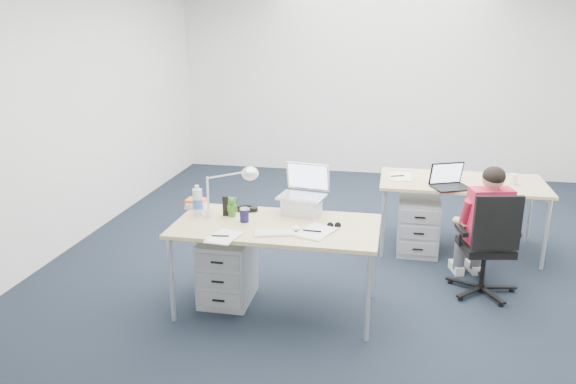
{
  "coord_description": "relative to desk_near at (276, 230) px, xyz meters",
  "views": [
    {
      "loc": [
        0.25,
        -4.97,
        2.26
      ],
      "look_at": [
        -0.63,
        -0.46,
        0.85
      ],
      "focal_mm": 35.0,
      "sensor_mm": 36.0,
      "label": 1
    }
  ],
  "objects": [
    {
      "name": "desk_near",
      "position": [
        0.0,
        0.0,
        0.0
      ],
      "size": [
        1.6,
        0.8,
        0.73
      ],
      "color": "tan",
      "rests_on": "ground"
    },
    {
      "name": "drawer_pedestal_near",
      "position": [
        -0.43,
        0.07,
        -0.41
      ],
      "size": [
        0.4,
        0.5,
        0.55
      ],
      "primitive_type": "cube",
      "color": "#A8ACAE",
      "rests_on": "ground"
    },
    {
      "name": "papers_right",
      "position": [
        0.32,
        -0.12,
        0.05
      ],
      "size": [
        0.3,
        0.36,
        0.01
      ],
      "primitive_type": "cube",
      "rotation": [
        0.0,
        0.0,
        -0.35
      ],
      "color": "#EBC888",
      "rests_on": "desk_near"
    },
    {
      "name": "drawer_pedestal_far",
      "position": [
        1.15,
        1.45,
        -0.41
      ],
      "size": [
        0.4,
        0.5,
        0.55
      ],
      "primitive_type": "cube",
      "color": "#A8ACAE",
      "rests_on": "ground"
    },
    {
      "name": "office_chair",
      "position": [
        1.68,
        0.59,
        -0.42
      ],
      "size": [
        0.69,
        0.69,
        0.94
      ],
      "rotation": [
        0.0,
        0.0,
        0.19
      ],
      "color": "black",
      "rests_on": "ground"
    },
    {
      "name": "far_cup",
      "position": [
        2.03,
        1.55,
        0.1
      ],
      "size": [
        0.09,
        0.09,
        0.1
      ],
      "primitive_type": "cylinder",
      "rotation": [
        0.0,
        0.0,
        -0.22
      ],
      "color": "white",
      "rests_on": "desk_far"
    },
    {
      "name": "floor",
      "position": [
        0.63,
        0.95,
        -0.68
      ],
      "size": [
        7.0,
        7.0,
        0.0
      ],
      "primitive_type": "plane",
      "color": "black",
      "rests_on": "ground"
    },
    {
      "name": "desk_far",
      "position": [
        1.55,
        1.56,
        0.0
      ],
      "size": [
        1.6,
        0.8,
        0.73
      ],
      "color": "tan",
      "rests_on": "ground"
    },
    {
      "name": "room",
      "position": [
        0.63,
        0.95,
        1.03
      ],
      "size": [
        6.02,
        7.02,
        2.8
      ],
      "color": "silver",
      "rests_on": "ground"
    },
    {
      "name": "headphones",
      "position": [
        -0.33,
        0.29,
        0.06
      ],
      "size": [
        0.25,
        0.21,
        0.04
      ],
      "primitive_type": null,
      "rotation": [
        0.0,
        0.0,
        -0.21
      ],
      "color": "black",
      "rests_on": "desk_near"
    },
    {
      "name": "dark_laptop",
      "position": [
        1.43,
        1.27,
        0.17
      ],
      "size": [
        0.44,
        0.44,
        0.25
      ],
      "primitive_type": null,
      "rotation": [
        0.0,
        0.0,
        0.42
      ],
      "color": "black",
      "rests_on": "desk_far"
    },
    {
      "name": "bear_figurine",
      "position": [
        -0.39,
        0.12,
        0.13
      ],
      "size": [
        0.1,
        0.08,
        0.17
      ],
      "primitive_type": null,
      "rotation": [
        0.0,
        0.0,
        -0.13
      ],
      "color": "#226A1C",
      "rests_on": "desk_near"
    },
    {
      "name": "can_koozie",
      "position": [
        -0.26,
        0.01,
        0.1
      ],
      "size": [
        0.07,
        0.07,
        0.12
      ],
      "primitive_type": "cylinder",
      "rotation": [
        0.0,
        0.0,
        -0.02
      ],
      "color": "#191543",
      "rests_on": "desk_near"
    },
    {
      "name": "wireless_keyboard",
      "position": [
        0.03,
        -0.2,
        0.05
      ],
      "size": [
        0.32,
        0.2,
        0.02
      ],
      "primitive_type": "cube",
      "rotation": [
        0.0,
        0.0,
        0.28
      ],
      "color": "white",
      "rests_on": "desk_near"
    },
    {
      "name": "water_bottle",
      "position": [
        -0.67,
        0.09,
        0.17
      ],
      "size": [
        0.08,
        0.08,
        0.25
      ],
      "primitive_type": "cylinder",
      "rotation": [
        0.0,
        0.0,
        0.03
      ],
      "color": "silver",
      "rests_on": "desk_near"
    },
    {
      "name": "papers_left",
      "position": [
        -0.33,
        -0.35,
        0.05
      ],
      "size": [
        0.23,
        0.3,
        0.01
      ],
      "primitive_type": "cube",
      "rotation": [
        0.0,
        0.0,
        -0.17
      ],
      "color": "#EBC888",
      "rests_on": "desk_near"
    },
    {
      "name": "sunglasses",
      "position": [
        0.45,
        0.03,
        0.06
      ],
      "size": [
        0.12,
        0.07,
        0.03
      ],
      "primitive_type": null,
      "rotation": [
        0.0,
        0.0,
        0.21
      ],
      "color": "black",
      "rests_on": "desk_near"
    },
    {
      "name": "seated_person",
      "position": [
        1.65,
        0.75,
        -0.12
      ],
      "size": [
        0.43,
        0.65,
        1.11
      ],
      "rotation": [
        0.0,
        0.0,
        0.25
      ],
      "color": "#BD1B38",
      "rests_on": "ground"
    },
    {
      "name": "far_papers",
      "position": [
        0.94,
        1.57,
        0.05
      ],
      "size": [
        0.24,
        0.33,
        0.01
      ],
      "primitive_type": "cube",
      "rotation": [
        0.0,
        0.0,
        0.07
      ],
      "color": "white",
      "rests_on": "desk_far"
    },
    {
      "name": "book_stack",
      "position": [
        -0.75,
        0.27,
        0.09
      ],
      "size": [
        0.18,
        0.14,
        0.08
      ],
      "primitive_type": "cube",
      "rotation": [
        0.0,
        0.0,
        0.04
      ],
      "color": "silver",
      "rests_on": "desk_near"
    },
    {
      "name": "silver_laptop",
      "position": [
        0.15,
        0.3,
        0.24
      ],
      "size": [
        0.41,
        0.35,
        0.39
      ],
      "primitive_type": null,
      "rotation": [
        0.0,
        0.0,
        -0.16
      ],
      "color": "silver",
      "rests_on": "desk_near"
    },
    {
      "name": "cordless_phone",
      "position": [
        -0.45,
        0.13,
        0.13
      ],
      "size": [
        0.05,
        0.03,
        0.16
      ],
      "primitive_type": "cube",
      "rotation": [
        0.0,
        0.0,
        0.16
      ],
      "color": "black",
      "rests_on": "desk_near"
    },
    {
      "name": "desk_lamp",
      "position": [
        -0.44,
        0.08,
        0.27
      ],
      "size": [
        0.41,
        0.17,
        0.45
      ],
      "primitive_type": null,
      "rotation": [
        0.0,
        0.0,
        0.05
      ],
      "color": "silver",
      "rests_on": "desk_near"
    },
    {
      "name": "computer_mouse",
      "position": [
        0.17,
        -0.09,
        0.06
      ],
      "size": [
        0.07,
        0.1,
        0.03
      ],
      "primitive_type": "ellipsoid",
      "rotation": [
        0.0,
        0.0,
        0.12
      ],
      "color": "white",
      "rests_on": "desk_near"
    }
  ]
}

